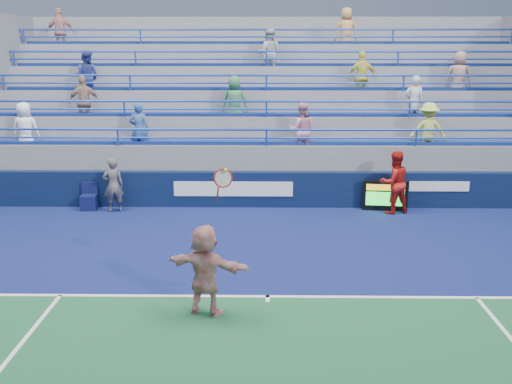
{
  "coord_description": "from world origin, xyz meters",
  "views": [
    {
      "loc": [
        -0.09,
        -10.34,
        4.82
      ],
      "look_at": [
        -0.26,
        2.5,
        1.5
      ],
      "focal_mm": 40.0,
      "sensor_mm": 36.0,
      "label": 1
    }
  ],
  "objects_px": {
    "ball_girl": "(394,182)",
    "tennis_player": "(205,270)",
    "line_judge": "(113,185)",
    "judge_chair": "(89,201)",
    "serve_speed_board": "(385,196)"
  },
  "relations": [
    {
      "from": "tennis_player",
      "to": "ball_girl",
      "type": "distance_m",
      "value": 8.18
    },
    {
      "from": "line_judge",
      "to": "serve_speed_board",
      "type": "bearing_deg",
      "value": 162.18
    },
    {
      "from": "judge_chair",
      "to": "line_judge",
      "type": "distance_m",
      "value": 0.99
    },
    {
      "from": "serve_speed_board",
      "to": "ball_girl",
      "type": "relative_size",
      "value": 0.72
    },
    {
      "from": "serve_speed_board",
      "to": "judge_chair",
      "type": "relative_size",
      "value": 1.63
    },
    {
      "from": "serve_speed_board",
      "to": "line_judge",
      "type": "relative_size",
      "value": 0.82
    },
    {
      "from": "ball_girl",
      "to": "tennis_player",
      "type": "bearing_deg",
      "value": 36.73
    },
    {
      "from": "line_judge",
      "to": "ball_girl",
      "type": "bearing_deg",
      "value": 160.51
    },
    {
      "from": "judge_chair",
      "to": "tennis_player",
      "type": "distance_m",
      "value": 8.0
    },
    {
      "from": "tennis_player",
      "to": "ball_girl",
      "type": "xyz_separation_m",
      "value": [
        4.87,
        6.57,
        0.07
      ]
    },
    {
      "from": "serve_speed_board",
      "to": "tennis_player",
      "type": "relative_size",
      "value": 0.48
    },
    {
      "from": "line_judge",
      "to": "ball_girl",
      "type": "distance_m",
      "value": 8.25
    },
    {
      "from": "line_judge",
      "to": "tennis_player",
      "type": "bearing_deg",
      "value": 97.88
    },
    {
      "from": "ball_girl",
      "to": "line_judge",
      "type": "bearing_deg",
      "value": -16.98
    },
    {
      "from": "serve_speed_board",
      "to": "tennis_player",
      "type": "distance_m",
      "value": 8.27
    }
  ]
}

